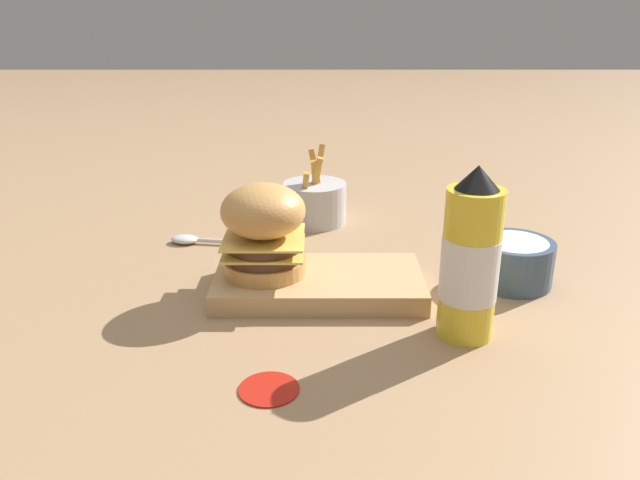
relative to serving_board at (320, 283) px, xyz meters
name	(u,v)px	position (x,y,z in m)	size (l,w,h in m)	color
ground_plane	(350,302)	(0.04, -0.03, -0.01)	(6.00, 6.00, 0.00)	#9E7A56
serving_board	(320,283)	(0.00, 0.00, 0.00)	(0.29, 0.15, 0.03)	tan
burger	(265,229)	(-0.07, 0.01, 0.08)	(0.11, 0.11, 0.13)	tan
ketchup_bottle	(471,261)	(0.18, -0.11, 0.08)	(0.07, 0.07, 0.21)	yellow
fries_basket	(316,202)	(-0.01, 0.30, 0.02)	(0.11, 0.11, 0.14)	#B7B7BC
side_bowl	(514,261)	(0.28, 0.03, 0.02)	(0.11, 0.11, 0.06)	#384C66
spoon	(195,240)	(-0.21, 0.19, -0.01)	(0.15, 0.04, 0.01)	silver
ketchup_puddle	(270,388)	(-0.05, -0.23, -0.01)	(0.06, 0.06, 0.00)	#B21E14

